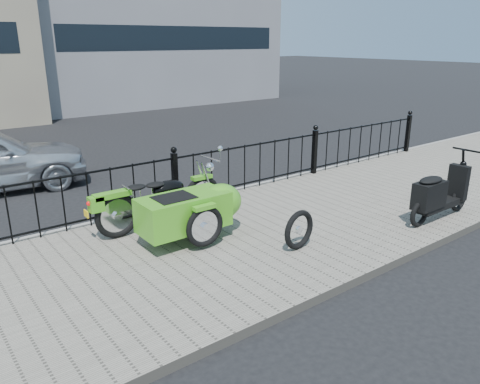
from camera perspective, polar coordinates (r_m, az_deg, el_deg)
ground at (r=7.47m, az=-2.72°, el=-5.20°), size 120.00×120.00×0.00m
sidewalk at (r=7.07m, az=-0.40°, el=-6.04°), size 30.00×3.80×0.12m
curb at (r=8.59m, az=-8.23°, el=-1.76°), size 30.00×0.10×0.12m
iron_fence at (r=8.31m, az=-7.92°, el=1.39°), size 14.11×0.11×1.08m
motorcycle_sidecar at (r=6.97m, az=-6.21°, el=-1.76°), size 2.28×1.48×0.98m
scooter at (r=8.23m, az=22.97°, el=-0.36°), size 1.63×0.47×1.10m
spare_tire at (r=6.63m, az=7.20°, el=-4.59°), size 0.58×0.14×0.58m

